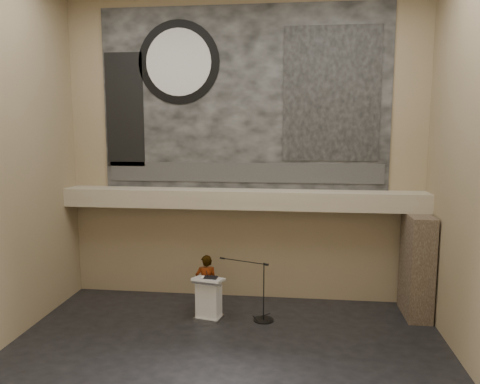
# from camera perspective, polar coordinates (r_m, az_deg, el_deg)

# --- Properties ---
(floor) EXTENTS (10.00, 10.00, 0.00)m
(floor) POSITION_cam_1_polar(r_m,az_deg,el_deg) (10.47, -2.20, -20.21)
(floor) COLOR black
(floor) RESTS_ON ground
(wall_back) EXTENTS (10.00, 0.02, 8.50)m
(wall_back) POSITION_cam_1_polar(r_m,az_deg,el_deg) (13.20, 0.41, 5.01)
(wall_back) COLOR #8D7C59
(wall_back) RESTS_ON floor
(wall_front) EXTENTS (10.00, 0.02, 8.50)m
(wall_front) POSITION_cam_1_polar(r_m,az_deg,el_deg) (5.35, -9.14, 0.31)
(wall_front) COLOR #8D7C59
(wall_front) RESTS_ON floor
(soffit) EXTENTS (10.00, 0.80, 0.50)m
(soffit) POSITION_cam_1_polar(r_m,az_deg,el_deg) (12.94, 0.21, -0.85)
(soffit) COLOR tan
(soffit) RESTS_ON wall_back
(sprinkler_left) EXTENTS (0.04, 0.04, 0.06)m
(sprinkler_left) POSITION_cam_1_polar(r_m,az_deg,el_deg) (13.21, -6.73, -1.95)
(sprinkler_left) COLOR #B2893D
(sprinkler_left) RESTS_ON soffit
(sprinkler_right) EXTENTS (0.04, 0.04, 0.06)m
(sprinkler_right) POSITION_cam_1_polar(r_m,az_deg,el_deg) (12.86, 8.63, -2.26)
(sprinkler_right) COLOR #B2893D
(sprinkler_right) RESTS_ON soffit
(banner) EXTENTS (8.00, 0.05, 5.00)m
(banner) POSITION_cam_1_polar(r_m,az_deg,el_deg) (13.17, 0.40, 11.31)
(banner) COLOR black
(banner) RESTS_ON wall_back
(banner_text_strip) EXTENTS (7.76, 0.02, 0.55)m
(banner_text_strip) POSITION_cam_1_polar(r_m,az_deg,el_deg) (13.18, 0.38, 2.38)
(banner_text_strip) COLOR #2E2E2E
(banner_text_strip) RESTS_ON banner
(banner_clock_rim) EXTENTS (2.30, 0.02, 2.30)m
(banner_clock_rim) POSITION_cam_1_polar(r_m,az_deg,el_deg) (13.54, -7.49, 15.41)
(banner_clock_rim) COLOR black
(banner_clock_rim) RESTS_ON banner
(banner_clock_face) EXTENTS (1.84, 0.02, 1.84)m
(banner_clock_face) POSITION_cam_1_polar(r_m,az_deg,el_deg) (13.52, -7.51, 15.42)
(banner_clock_face) COLOR silver
(banner_clock_face) RESTS_ON banner
(banner_building_print) EXTENTS (2.60, 0.02, 3.60)m
(banner_building_print) POSITION_cam_1_polar(r_m,az_deg,el_deg) (13.09, 11.11, 11.62)
(banner_building_print) COLOR black
(banner_building_print) RESTS_ON banner
(banner_brick_print) EXTENTS (1.10, 0.02, 3.20)m
(banner_brick_print) POSITION_cam_1_polar(r_m,az_deg,el_deg) (13.91, -13.88, 9.67)
(banner_brick_print) COLOR black
(banner_brick_print) RESTS_ON banner
(stone_pier) EXTENTS (0.60, 1.40, 2.70)m
(stone_pier) POSITION_cam_1_polar(r_m,az_deg,el_deg) (13.16, 20.74, -8.37)
(stone_pier) COLOR #413328
(stone_pier) RESTS_ON floor
(lectern) EXTENTS (0.85, 0.68, 1.14)m
(lectern) POSITION_cam_1_polar(r_m,az_deg,el_deg) (12.36, -3.83, -12.82)
(lectern) COLOR silver
(lectern) RESTS_ON floor
(binder) EXTENTS (0.34, 0.28, 0.04)m
(binder) POSITION_cam_1_polar(r_m,az_deg,el_deg) (12.14, -3.61, -10.39)
(binder) COLOR black
(binder) RESTS_ON lectern
(papers) EXTENTS (0.26, 0.32, 0.00)m
(papers) POSITION_cam_1_polar(r_m,az_deg,el_deg) (12.19, -4.36, -10.38)
(papers) COLOR white
(papers) RESTS_ON lectern
(speaker_person) EXTENTS (0.64, 0.48, 1.59)m
(speaker_person) POSITION_cam_1_polar(r_m,az_deg,el_deg) (12.69, -4.12, -11.10)
(speaker_person) COLOR white
(speaker_person) RESTS_ON floor
(mic_stand) EXTENTS (1.45, 0.70, 1.53)m
(mic_stand) POSITION_cam_1_polar(r_m,az_deg,el_deg) (12.40, 2.69, -14.32)
(mic_stand) COLOR black
(mic_stand) RESTS_ON floor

